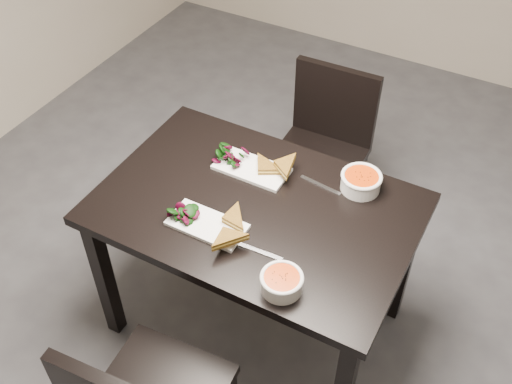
{
  "coord_description": "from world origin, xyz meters",
  "views": [
    {
      "loc": [
        0.32,
        -1.42,
        2.37
      ],
      "look_at": [
        -0.45,
        -0.0,
        0.82
      ],
      "focal_mm": 42.37,
      "sensor_mm": 36.0,
      "label": 1
    }
  ],
  "objects_px": {
    "chair_far": "(324,143)",
    "plate_near": "(207,225)",
    "soup_bowl_near": "(282,282)",
    "soup_bowl_far": "(361,181)",
    "plate_far": "(252,169)",
    "table": "(256,223)"
  },
  "relations": [
    {
      "from": "chair_far",
      "to": "soup_bowl_near",
      "type": "relative_size",
      "value": 5.84
    },
    {
      "from": "chair_far",
      "to": "plate_near",
      "type": "xyz_separation_m",
      "value": [
        -0.06,
        -0.96,
        0.27
      ]
    },
    {
      "from": "chair_far",
      "to": "soup_bowl_far",
      "type": "relative_size",
      "value": 5.29
    },
    {
      "from": "soup_bowl_near",
      "to": "soup_bowl_far",
      "type": "relative_size",
      "value": 0.91
    },
    {
      "from": "soup_bowl_far",
      "to": "soup_bowl_near",
      "type": "bearing_deg",
      "value": -95.02
    },
    {
      "from": "soup_bowl_near",
      "to": "plate_far",
      "type": "distance_m",
      "value": 0.6
    },
    {
      "from": "chair_far",
      "to": "plate_far",
      "type": "height_order",
      "value": "chair_far"
    },
    {
      "from": "soup_bowl_near",
      "to": "soup_bowl_far",
      "type": "distance_m",
      "value": 0.58
    },
    {
      "from": "plate_near",
      "to": "soup_bowl_far",
      "type": "height_order",
      "value": "soup_bowl_far"
    },
    {
      "from": "table",
      "to": "plate_near",
      "type": "bearing_deg",
      "value": -120.37
    },
    {
      "from": "table",
      "to": "plate_near",
      "type": "distance_m",
      "value": 0.23
    },
    {
      "from": "chair_far",
      "to": "plate_near",
      "type": "relative_size",
      "value": 2.97
    },
    {
      "from": "table",
      "to": "soup_bowl_far",
      "type": "relative_size",
      "value": 7.46
    },
    {
      "from": "chair_far",
      "to": "plate_far",
      "type": "xyz_separation_m",
      "value": [
        -0.07,
        -0.61,
        0.27
      ]
    },
    {
      "from": "table",
      "to": "soup_bowl_near",
      "type": "distance_m",
      "value": 0.42
    },
    {
      "from": "soup_bowl_near",
      "to": "plate_far",
      "type": "relative_size",
      "value": 0.49
    },
    {
      "from": "plate_near",
      "to": "soup_bowl_near",
      "type": "height_order",
      "value": "soup_bowl_near"
    },
    {
      "from": "soup_bowl_near",
      "to": "plate_far",
      "type": "bearing_deg",
      "value": 128.39
    },
    {
      "from": "plate_far",
      "to": "soup_bowl_far",
      "type": "height_order",
      "value": "soup_bowl_far"
    },
    {
      "from": "table",
      "to": "soup_bowl_near",
      "type": "height_order",
      "value": "soup_bowl_near"
    },
    {
      "from": "table",
      "to": "plate_near",
      "type": "height_order",
      "value": "plate_near"
    },
    {
      "from": "table",
      "to": "chair_far",
      "type": "relative_size",
      "value": 1.41
    }
  ]
}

